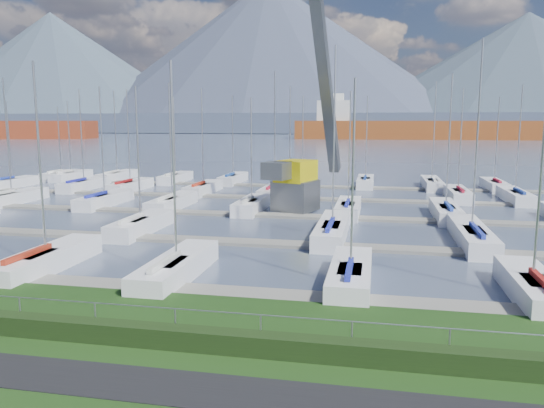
# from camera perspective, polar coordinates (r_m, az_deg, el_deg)

# --- Properties ---
(path) EXTENTS (160.00, 2.00, 0.04)m
(path) POSITION_cam_1_polar(r_m,az_deg,el_deg) (16.32, -10.91, -18.75)
(path) COLOR black
(path) RESTS_ON grass
(water) EXTENTS (800.00, 540.00, 0.20)m
(water) POSITION_cam_1_polar(r_m,az_deg,el_deg) (276.50, 10.15, 7.18)
(water) COLOR #48536A
(hedge) EXTENTS (80.00, 0.70, 0.70)m
(hedge) POSITION_cam_1_polar(r_m,az_deg,el_deg) (18.37, -7.80, -14.22)
(hedge) COLOR black
(hedge) RESTS_ON grass
(fence) EXTENTS (80.00, 0.04, 0.04)m
(fence) POSITION_cam_1_polar(r_m,az_deg,el_deg) (18.41, -7.45, -11.32)
(fence) COLOR gray
(fence) RESTS_ON grass
(foothill) EXTENTS (900.00, 80.00, 12.00)m
(foothill) POSITION_cam_1_polar(r_m,az_deg,el_deg) (346.38, 10.43, 8.56)
(foothill) COLOR #485369
(foothill) RESTS_ON water
(mountains) EXTENTS (1190.00, 360.00, 115.00)m
(mountains) POSITION_cam_1_polar(r_m,az_deg,el_deg) (422.77, 11.79, 14.09)
(mountains) COLOR #404E5E
(mountains) RESTS_ON water
(docks) EXTENTS (90.00, 41.60, 0.25)m
(docks) POSITION_cam_1_polar(r_m,az_deg,el_deg) (43.41, 3.61, -1.37)
(docks) COLOR slate
(docks) RESTS_ON water
(crane) EXTENTS (5.67, 13.48, 22.35)m
(crane) POSITION_cam_1_polar(r_m,az_deg,el_deg) (46.36, 3.37, 6.19)
(crane) COLOR #56595E
(crane) RESTS_ON water
(cargo_ship_mid) EXTENTS (108.89, 22.31, 21.50)m
(cargo_ship_mid) POSITION_cam_1_polar(r_m,az_deg,el_deg) (235.93, 14.87, 7.67)
(cargo_ship_mid) COLOR brown
(cargo_ship_mid) RESTS_ON water
(sailboat_fleet) EXTENTS (75.86, 49.62, 13.11)m
(sailboat_fleet) POSITION_cam_1_polar(r_m,az_deg,el_deg) (46.68, 1.02, 6.26)
(sailboat_fleet) COLOR silver
(sailboat_fleet) RESTS_ON water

